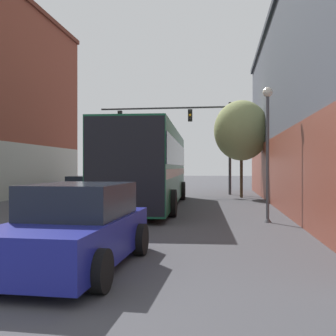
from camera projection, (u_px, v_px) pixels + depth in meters
lane_center_line at (101, 210)px, 16.61m from camera, size 0.14×40.17×0.01m
bus at (150, 164)px, 17.98m from camera, size 3.35×12.12×3.44m
hatchback_foreground at (77, 228)px, 7.05m from camera, size 2.09×4.05×1.50m
parked_car_left_near at (84, 185)px, 26.55m from camera, size 2.16×4.39×1.20m
traffic_signal_gantry at (189, 127)px, 26.19m from camera, size 8.84×0.36×6.08m
street_lamp at (268, 142)px, 12.81m from camera, size 0.33×0.33×4.42m
street_tree_near at (241, 131)px, 23.30m from camera, size 3.25×2.93×5.78m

